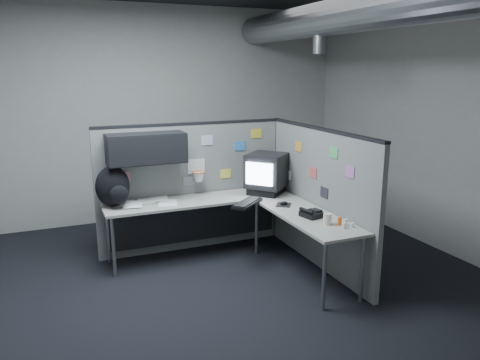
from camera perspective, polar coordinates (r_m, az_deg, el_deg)
name	(u,v)px	position (r m, az deg, el deg)	size (l,w,h in m)	color
room	(289,87)	(4.85, 5.95, 11.26)	(5.62, 5.62, 3.22)	black
partition_back	(181,175)	(5.84, -7.17, 0.66)	(2.44, 0.42, 1.63)	slate
partition_right	(319,197)	(5.51, 9.56, -2.09)	(0.07, 2.23, 1.63)	slate
desk	(227,212)	(5.57, -1.59, -3.94)	(2.31, 2.11, 0.73)	#9D998D
monitor	(267,173)	(5.90, 3.26, 0.86)	(0.63, 0.63, 0.51)	black
keyboard	(247,203)	(5.45, 0.88, -2.82)	(0.49, 0.46, 0.04)	black
mouse	(284,204)	(5.46, 5.35, -2.91)	(0.25, 0.26, 0.04)	black
phone	(311,214)	(5.06, 8.68, -4.07)	(0.23, 0.24, 0.10)	black
bottles	(344,223)	(4.82, 12.61, -5.16)	(0.13, 0.15, 0.08)	silver
cup	(327,219)	(4.83, 10.61, -4.71)	(0.09, 0.09, 0.12)	beige
papers	(146,202)	(5.65, -11.36, -2.62)	(0.75, 0.55, 0.02)	white
backpack	(113,187)	(5.51, -15.20, -0.85)	(0.41, 0.37, 0.47)	black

